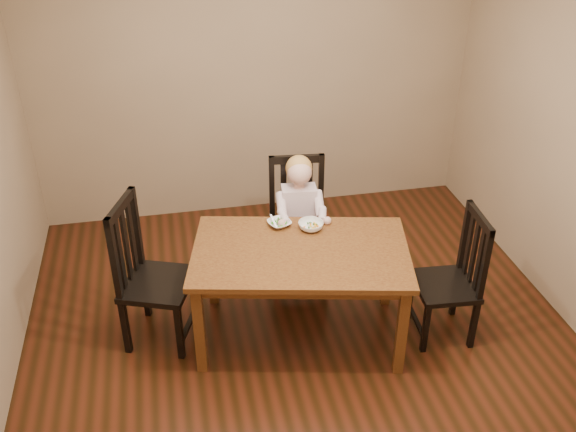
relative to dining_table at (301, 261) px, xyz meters
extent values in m
cube|color=#431B0E|center=(0.01, -0.04, -0.65)|extent=(4.00, 4.00, 0.01)
cube|color=#90785B|center=(0.01, 1.96, 0.70)|extent=(4.00, 0.01, 2.70)
cube|color=#90785B|center=(0.01, -2.04, 0.70)|extent=(4.00, 0.01, 2.70)
cube|color=#462210|center=(0.00, 0.00, 0.07)|extent=(1.63, 1.18, 0.04)
cube|color=#462210|center=(0.00, 0.00, 0.01)|extent=(1.49, 1.04, 0.08)
cube|color=#462210|center=(-0.73, -0.22, -0.30)|extent=(0.08, 0.08, 0.70)
cube|color=#462210|center=(0.58, -0.51, -0.30)|extent=(0.08, 0.08, 0.70)
cube|color=#462210|center=(-0.58, 0.51, -0.30)|extent=(0.08, 0.08, 0.70)
cube|color=#462210|center=(0.73, 0.22, -0.30)|extent=(0.08, 0.08, 0.70)
cube|color=black|center=(0.13, 0.64, -0.21)|extent=(0.49, 0.48, 0.04)
cube|color=black|center=(0.34, 0.81, -0.44)|extent=(0.05, 0.05, 0.42)
cube|color=black|center=(-0.04, 0.85, -0.44)|extent=(0.05, 0.05, 0.42)
cube|color=black|center=(0.31, 0.44, -0.44)|extent=(0.05, 0.05, 0.42)
cube|color=black|center=(-0.08, 0.48, -0.44)|extent=(0.05, 0.05, 0.42)
cube|color=black|center=(0.34, 0.81, 0.10)|extent=(0.05, 0.05, 0.59)
cube|color=black|center=(-0.04, 0.85, 0.10)|extent=(0.05, 0.05, 0.59)
cube|color=black|center=(0.15, 0.83, 0.37)|extent=(0.43, 0.08, 0.06)
cube|color=black|center=(0.25, 0.82, 0.07)|extent=(0.05, 0.03, 0.51)
cube|color=black|center=(0.15, 0.83, 0.07)|extent=(0.05, 0.03, 0.51)
cube|color=black|center=(0.05, 0.84, 0.07)|extent=(0.05, 0.03, 0.51)
cube|color=black|center=(-0.98, 0.18, -0.19)|extent=(0.59, 0.61, 0.04)
cube|color=black|center=(-1.09, 0.45, -0.43)|extent=(0.06, 0.06, 0.45)
cube|color=black|center=(-1.24, 0.06, -0.43)|extent=(0.06, 0.06, 0.45)
cube|color=black|center=(-0.73, 0.31, -0.43)|extent=(0.06, 0.06, 0.45)
cube|color=black|center=(-0.87, -0.08, -0.43)|extent=(0.06, 0.06, 0.45)
cube|color=black|center=(-1.09, 0.45, 0.15)|extent=(0.06, 0.06, 0.62)
cube|color=black|center=(-1.24, 0.06, 0.15)|extent=(0.06, 0.06, 0.62)
cube|color=black|center=(-1.16, 0.25, 0.42)|extent=(0.19, 0.44, 0.07)
cube|color=black|center=(-1.13, 0.35, 0.11)|extent=(0.04, 0.05, 0.53)
cube|color=black|center=(-1.16, 0.25, 0.11)|extent=(0.04, 0.05, 0.53)
cube|color=black|center=(-1.20, 0.15, 0.11)|extent=(0.04, 0.05, 0.53)
cube|color=black|center=(1.01, -0.19, -0.23)|extent=(0.44, 0.46, 0.04)
cube|color=black|center=(1.17, -0.38, -0.45)|extent=(0.04, 0.04, 0.40)
cube|color=black|center=(1.20, -0.01, -0.45)|extent=(0.04, 0.04, 0.40)
cube|color=black|center=(0.82, -0.36, -0.45)|extent=(0.04, 0.04, 0.40)
cube|color=black|center=(0.85, 0.01, -0.45)|extent=(0.04, 0.04, 0.40)
cube|color=black|center=(1.17, -0.38, 0.07)|extent=(0.04, 0.04, 0.56)
cube|color=black|center=(1.20, -0.01, 0.07)|extent=(0.04, 0.04, 0.56)
cube|color=black|center=(1.19, -0.20, 0.31)|extent=(0.06, 0.41, 0.06)
cube|color=black|center=(1.18, -0.30, 0.04)|extent=(0.02, 0.05, 0.48)
cube|color=black|center=(1.19, -0.20, 0.04)|extent=(0.02, 0.05, 0.48)
cube|color=black|center=(1.19, -0.10, 0.04)|extent=(0.02, 0.05, 0.48)
imported|color=white|center=(-0.08, 0.34, 0.11)|extent=(0.21, 0.21, 0.04)
imported|color=white|center=(0.13, 0.25, 0.11)|extent=(0.18, 0.18, 0.06)
cube|color=silver|center=(-0.13, 0.33, 0.14)|extent=(0.04, 0.13, 0.05)
cube|color=silver|center=(-0.13, 0.33, 0.12)|extent=(0.03, 0.04, 0.01)
camera|label=1|loc=(-0.82, -3.54, 2.53)|focal=40.00mm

